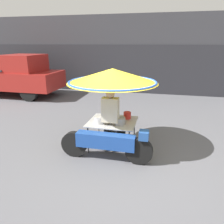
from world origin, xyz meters
TOP-DOWN VIEW (x-y plane):
  - ground_plane at (0.00, 0.00)m, footprint 36.00×36.00m
  - shopfront_building at (0.00, 7.95)m, footprint 28.00×2.06m
  - vendor_motorcycle_cart at (-0.34, 0.60)m, footprint 2.09×2.09m
  - vendor_person at (-0.34, 0.44)m, footprint 0.38×0.22m
  - pickup_truck at (-6.30, 4.96)m, footprint 4.85×1.94m

SIDE VIEW (x-z plane):
  - ground_plane at x=0.00m, z-range 0.00..0.00m
  - vendor_person at x=-0.34m, z-range 0.08..1.60m
  - pickup_truck at x=-6.30m, z-range -0.03..1.94m
  - vendor_motorcycle_cart at x=-0.34m, z-range 0.58..2.52m
  - shopfront_building at x=0.00m, z-range -0.01..3.81m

